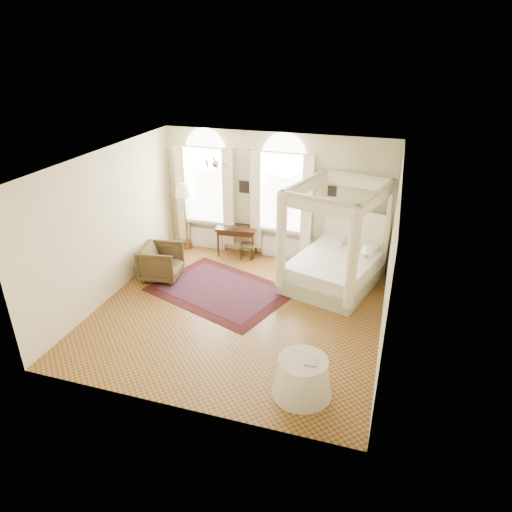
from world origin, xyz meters
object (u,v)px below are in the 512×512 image
at_px(stool, 247,247).
at_px(floor_lamp, 184,193).
at_px(writing_desk, 237,231).
at_px(armchair, 161,262).
at_px(coffee_table, 159,268).
at_px(side_table, 302,377).
at_px(nightstand, 360,269).
at_px(canopy_bed, 333,264).

height_order(stool, floor_lamp, floor_lamp).
height_order(writing_desk, armchair, armchair).
bearing_deg(coffee_table, side_table, -34.31).
height_order(nightstand, floor_lamp, floor_lamp).
distance_m(canopy_bed, armchair, 4.17).
bearing_deg(nightstand, stool, 173.00).
height_order(coffee_table, side_table, side_table).
relative_size(writing_desk, coffee_table, 2.08).
xyz_separation_m(writing_desk, coffee_table, (-1.30, -1.97, -0.36)).
bearing_deg(side_table, canopy_bed, 91.21).
relative_size(writing_desk, armchair, 1.21).
relative_size(armchair, floor_lamp, 0.50).
bearing_deg(floor_lamp, canopy_bed, -12.40).
height_order(canopy_bed, coffee_table, canopy_bed).
xyz_separation_m(coffee_table, side_table, (4.12, -2.81, 0.00)).
bearing_deg(writing_desk, floor_lamp, 180.00).
bearing_deg(side_table, armchair, 144.34).
height_order(coffee_table, floor_lamp, floor_lamp).
height_order(stool, coffee_table, stool).
bearing_deg(armchair, writing_desk, -44.89).
distance_m(coffee_table, floor_lamp, 2.36).
height_order(nightstand, stool, nightstand).
bearing_deg(side_table, writing_desk, 120.49).
bearing_deg(stool, armchair, -135.14).
height_order(canopy_bed, armchair, canopy_bed).
height_order(writing_desk, floor_lamp, floor_lamp).
distance_m(armchair, floor_lamp, 2.17).
distance_m(writing_desk, floor_lamp, 1.75).
xyz_separation_m(floor_lamp, side_table, (4.31, -4.79, -1.28)).
distance_m(stool, side_table, 5.26).
xyz_separation_m(stool, armchair, (-1.66, -1.65, 0.08)).
relative_size(stool, coffee_table, 0.75).
bearing_deg(floor_lamp, nightstand, -6.26).
bearing_deg(stool, writing_desk, 153.94).
relative_size(writing_desk, floor_lamp, 0.60).
bearing_deg(coffee_table, floor_lamp, 95.43).
bearing_deg(armchair, side_table, -134.21).
relative_size(canopy_bed, coffee_table, 4.97).
xyz_separation_m(writing_desk, armchair, (-1.33, -1.81, -0.27)).
xyz_separation_m(canopy_bed, coffee_table, (-4.04, -1.04, -0.23)).
distance_m(nightstand, floor_lamp, 5.04).
relative_size(canopy_bed, floor_lamp, 1.43).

